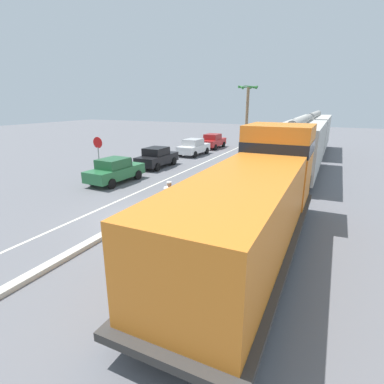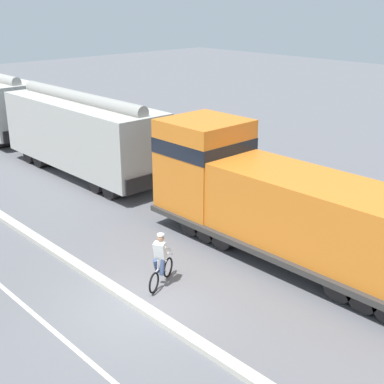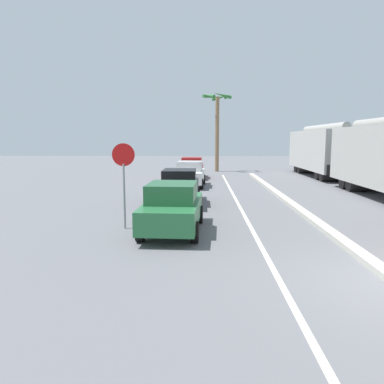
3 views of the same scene
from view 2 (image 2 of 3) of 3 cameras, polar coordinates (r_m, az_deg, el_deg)
ground_plane at (r=15.93m, az=-5.79°, el=-12.06°), size 120.00×120.00×0.00m
median_curb at (r=20.47m, az=-16.14°, el=-4.89°), size 0.36×36.00×0.16m
locomotive at (r=18.31m, az=9.09°, el=-1.48°), size 3.10×11.61×4.20m
hopper_car_lead at (r=27.02m, az=-11.60°, el=6.04°), size 2.90×10.60×4.18m
cyclist at (r=16.57m, az=-3.36°, el=-7.38°), size 1.57×0.81×1.71m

